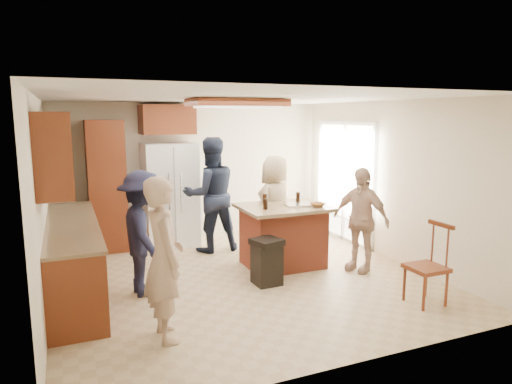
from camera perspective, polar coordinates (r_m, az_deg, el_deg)
name	(u,v)px	position (r m, az deg, el deg)	size (l,w,h in m)	color
room_shell	(411,184)	(10.00, 18.75, 0.96)	(8.00, 5.20, 5.00)	tan
person_front_left	(164,259)	(4.72, -11.44, -8.20)	(0.61, 0.45, 1.68)	tan
person_behind_left	(211,195)	(7.65, -5.68, -0.34)	(0.93, 0.58, 1.92)	#192032
person_behind_right	(275,206)	(7.41, 2.43, -1.73)	(0.80, 0.52, 1.64)	tan
person_side_right	(360,219)	(6.84, 12.90, -3.36)	(0.90, 0.46, 1.53)	tan
person_counter	(143,233)	(5.95, -13.94, -5.03)	(1.03, 0.48, 1.60)	#181A31
left_cabinetry	(67,220)	(6.27, -22.55, -3.26)	(0.64, 3.00, 2.30)	maroon
back_wall_units	(122,169)	(8.03, -16.37, 2.80)	(1.80, 0.60, 2.45)	maroon
refrigerator	(170,194)	(8.14, -10.68, -0.30)	(0.90, 0.76, 1.80)	white
kitchen_island	(283,235)	(6.96, 3.37, -5.41)	(1.28, 1.03, 0.93)	#A7432B
island_items	(299,203)	(6.89, 5.35, -1.40)	(0.97, 0.67, 0.15)	silver
trash_bin	(267,261)	(6.24, 1.35, -8.65)	(0.44, 0.44, 0.63)	black
spindle_chair	(428,267)	(5.95, 20.66, -8.82)	(0.42, 0.42, 0.99)	maroon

